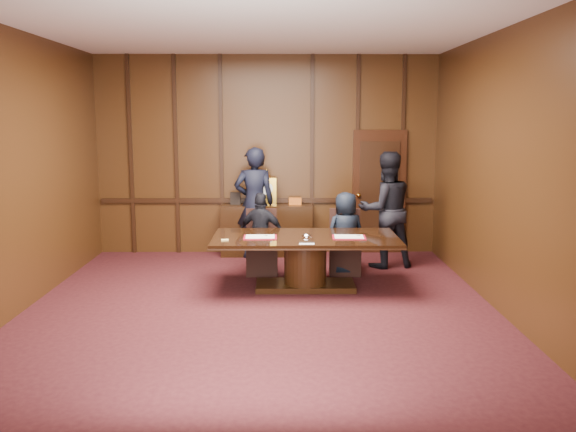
# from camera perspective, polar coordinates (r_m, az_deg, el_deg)

# --- Properties ---
(room) EXTENTS (7.00, 7.04, 3.50)m
(room) POSITION_cam_1_polar(r_m,az_deg,el_deg) (7.50, -2.16, 3.90)
(room) COLOR black
(room) RESTS_ON ground
(sideboard) EXTENTS (1.60, 0.45, 1.54)m
(sideboard) POSITION_cam_1_polar(r_m,az_deg,el_deg) (10.77, -1.99, -1.12)
(sideboard) COLOR black
(sideboard) RESTS_ON ground
(conference_table) EXTENTS (2.62, 1.32, 0.76)m
(conference_table) POSITION_cam_1_polar(r_m,az_deg,el_deg) (8.65, 1.63, -3.53)
(conference_table) COLOR black
(conference_table) RESTS_ON ground
(folder_left) EXTENTS (0.47, 0.34, 0.02)m
(folder_left) POSITION_cam_1_polar(r_m,az_deg,el_deg) (8.50, -2.62, -1.98)
(folder_left) COLOR maroon
(folder_left) RESTS_ON conference_table
(folder_right) EXTENTS (0.47, 0.35, 0.02)m
(folder_right) POSITION_cam_1_polar(r_m,az_deg,el_deg) (8.53, 5.73, -1.98)
(folder_right) COLOR maroon
(folder_right) RESTS_ON conference_table
(inkstand) EXTENTS (0.20, 0.14, 0.12)m
(inkstand) POSITION_cam_1_polar(r_m,az_deg,el_deg) (8.15, 1.76, -2.14)
(inkstand) COLOR white
(inkstand) RESTS_ON conference_table
(notepad) EXTENTS (0.11, 0.08, 0.01)m
(notepad) POSITION_cam_1_polar(r_m,az_deg,el_deg) (8.34, -5.93, -2.25)
(notepad) COLOR #EBC872
(notepad) RESTS_ON conference_table
(chair_left) EXTENTS (0.50, 0.50, 0.99)m
(chair_left) POSITION_cam_1_polar(r_m,az_deg,el_deg) (9.55, -2.48, -3.64)
(chair_left) COLOR black
(chair_left) RESTS_ON ground
(chair_right) EXTENTS (0.50, 0.50, 0.99)m
(chair_right) POSITION_cam_1_polar(r_m,az_deg,el_deg) (9.60, 5.33, -3.62)
(chair_right) COLOR black
(chair_right) RESTS_ON ground
(signatory_left) EXTENTS (0.81, 0.50, 1.28)m
(signatory_left) POSITION_cam_1_polar(r_m,az_deg,el_deg) (9.41, -2.50, -1.68)
(signatory_left) COLOR black
(signatory_left) RESTS_ON ground
(signatory_right) EXTENTS (0.73, 0.58, 1.29)m
(signatory_right) POSITION_cam_1_polar(r_m,az_deg,el_deg) (9.45, 5.40, -1.64)
(signatory_right) COLOR black
(signatory_right) RESTS_ON ground
(witness_left) EXTENTS (0.74, 0.53, 1.92)m
(witness_left) POSITION_cam_1_polar(r_m,az_deg,el_deg) (10.54, -3.16, 1.25)
(witness_left) COLOR black
(witness_left) RESTS_ON ground
(witness_right) EXTENTS (1.04, 0.89, 1.88)m
(witness_right) POSITION_cam_1_polar(r_m,az_deg,el_deg) (9.97, 9.14, 0.58)
(witness_right) COLOR black
(witness_right) RESTS_ON ground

